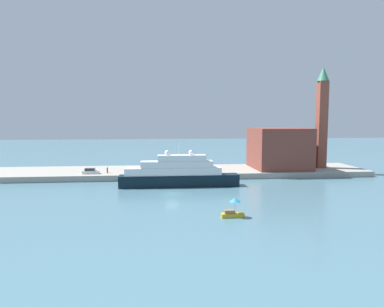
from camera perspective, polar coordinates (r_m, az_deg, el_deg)
The scene contains 9 objects.
ground at distance 74.29m, azimuth -3.28°, elevation -6.51°, with size 400.00×400.00×0.00m, color slate.
quay_dock at distance 99.20m, azimuth -3.91°, elevation -2.99°, with size 110.00×18.95×1.51m, color gray.
large_yacht at distance 81.75m, azimuth -2.31°, elevation -3.31°, with size 27.46×3.66×10.06m.
small_motorboat at distance 57.27m, azimuth 6.59°, elevation -8.91°, with size 3.58×1.80×3.13m.
harbor_building at distance 103.95m, azimuth 13.79°, elevation 0.84°, with size 14.80×15.95×11.43m, color brown.
bell_tower at distance 107.96m, azimuth 20.12°, elevation 5.99°, with size 3.36×3.36×28.64m.
parked_car at distance 94.66m, azimuth -15.96°, elevation -2.78°, with size 4.14×1.70×1.43m.
person_figure at distance 94.88m, azimuth -13.44°, elevation -2.62°, with size 0.36×0.36×1.59m.
mooring_bollard at distance 90.60m, azimuth -2.77°, elevation -3.09°, with size 0.39×0.39×0.74m, color black.
Camera 1 is at (-3.01, -72.57, 15.61)m, focal length 33.22 mm.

